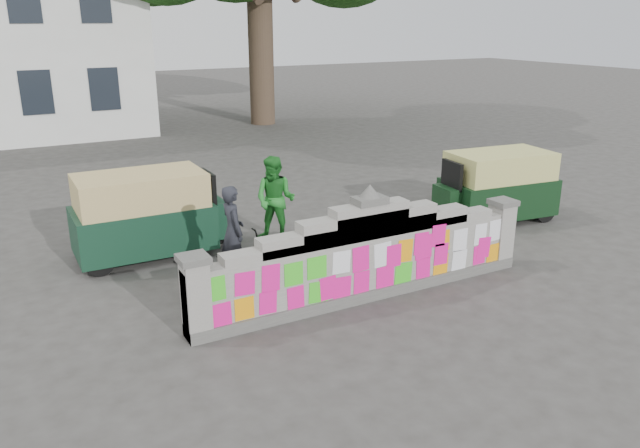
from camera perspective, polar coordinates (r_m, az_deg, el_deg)
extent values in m
plane|color=#383533|center=(10.87, 4.33, -6.67)|extent=(100.00, 100.00, 0.00)
cube|color=#4C4C49|center=(10.83, 4.34, -6.19)|extent=(6.40, 0.42, 0.20)
cube|color=gray|center=(10.64, 4.40, -3.73)|extent=(6.40, 0.32, 1.00)
cube|color=gray|center=(10.44, 4.48, -0.83)|extent=(5.20, 0.32, 0.14)
cube|color=gray|center=(10.41, 4.49, -0.47)|extent=(4.00, 0.32, 0.28)
cube|color=gray|center=(10.39, 4.50, -0.05)|extent=(2.60, 0.32, 0.44)
cube|color=gray|center=(10.37, 4.51, 0.32)|extent=(1.40, 0.32, 0.58)
cube|color=#4C4C49|center=(10.26, 4.56, 2.18)|extent=(0.55, 0.36, 0.12)
cone|color=#4C4C49|center=(10.22, 4.58, 3.04)|extent=(0.36, 0.36, 0.22)
cube|color=gray|center=(9.44, -11.26, -6.88)|extent=(0.36, 0.40, 1.24)
cube|color=#4C4C49|center=(9.18, -11.52, -3.15)|extent=(0.44, 0.44, 0.10)
cube|color=gray|center=(12.45, 16.14, -0.99)|extent=(0.36, 0.40, 1.24)
cube|color=#4C4C49|center=(12.26, 16.41, 1.92)|extent=(0.44, 0.44, 0.10)
cylinder|color=#38281E|center=(28.65, -5.41, 15.08)|extent=(1.10, 1.10, 6.00)
imported|color=black|center=(11.15, -7.84, -3.46)|extent=(1.83, 0.66, 0.96)
imported|color=#202229|center=(11.03, -7.92, -1.85)|extent=(0.40, 0.60, 1.62)
imported|color=#227E28|center=(13.24, -4.11, 2.24)|extent=(1.13, 1.13, 1.85)
cube|color=#113422|center=(12.92, -15.81, -0.33)|extent=(2.66, 1.46, 0.88)
cube|color=tan|center=(12.70, -16.11, 2.98)|extent=(2.44, 1.40, 0.66)
cube|color=#113422|center=(13.25, -10.01, 0.57)|extent=(0.56, 0.78, 0.77)
cube|color=black|center=(13.07, -10.17, 3.34)|extent=(0.09, 0.77, 0.66)
cylinder|color=black|center=(13.39, -9.49, -0.71)|extent=(0.55, 0.14, 0.55)
cylinder|color=black|center=(12.30, -19.52, -3.28)|extent=(0.55, 0.14, 0.55)
cylinder|color=black|center=(13.44, -20.39, -1.57)|extent=(0.55, 0.14, 0.55)
cube|color=black|center=(15.32, 15.92, 2.46)|extent=(2.67, 1.65, 0.85)
cube|color=#C2BD67|center=(15.14, 16.17, 5.15)|extent=(2.46, 1.58, 0.63)
cube|color=black|center=(14.56, 11.81, 1.97)|extent=(0.61, 0.79, 0.74)
cube|color=black|center=(14.40, 11.97, 4.39)|extent=(0.17, 0.74, 0.63)
cylinder|color=black|center=(14.59, 11.38, 0.73)|extent=(0.54, 0.19, 0.53)
cylinder|color=black|center=(16.42, 17.22, 2.23)|extent=(0.54, 0.19, 0.53)
cylinder|color=black|center=(15.58, 19.89, 1.11)|extent=(0.54, 0.19, 0.53)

